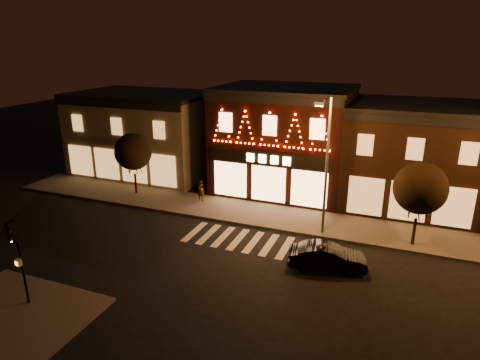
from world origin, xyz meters
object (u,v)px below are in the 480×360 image
Objects in this scene: traffic_signal_near at (16,246)px; dark_sedan at (327,257)px; pedestrian at (201,191)px; streetlamp_mid at (326,157)px.

traffic_signal_near reaches higher than dark_sedan.
pedestrian is (1.63, 14.56, -2.12)m from traffic_signal_near.
dark_sedan is at bearing -86.96° from streetlamp_mid.
pedestrian is at bearing 47.58° from dark_sedan.
traffic_signal_near is 1.01× the size of dark_sedan.
traffic_signal_near is at bearing -144.77° from streetlamp_mid.
streetlamp_mid reaches higher than pedestrian.
streetlamp_mid is 5.91m from dark_sedan.
traffic_signal_near is 0.49× the size of streetlamp_mid.
streetlamp_mid is at bearing 56.34° from traffic_signal_near.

